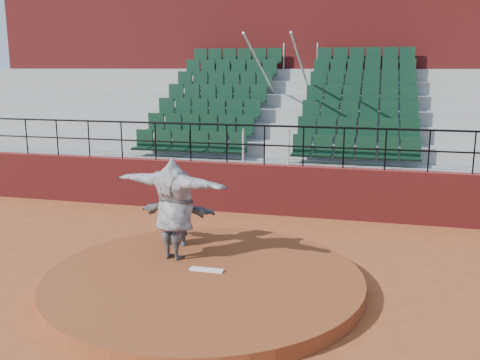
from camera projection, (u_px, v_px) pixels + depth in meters
name	position (u px, v px, depth m)	size (l,w,h in m)	color
ground	(204.00, 287.00, 9.30)	(90.00, 90.00, 0.00)	#A54D25
pitchers_mound	(204.00, 280.00, 9.27)	(5.50, 5.50, 0.25)	brown
pitching_rubber	(207.00, 270.00, 9.39)	(0.60, 0.15, 0.03)	white
boundary_wall	(264.00, 189.00, 13.90)	(24.00, 0.30, 1.30)	maroon
wall_railing	(264.00, 136.00, 13.62)	(24.04, 0.05, 1.03)	black
seating_deck	(288.00, 141.00, 17.19)	(24.00, 5.97, 4.63)	gray
press_box_facade	(306.00, 73.00, 20.50)	(24.00, 3.00, 7.10)	maroon
pitcher	(174.00, 209.00, 9.84)	(2.33, 0.63, 1.90)	black
fielder	(175.00, 216.00, 10.67)	(1.57, 0.50, 1.70)	black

